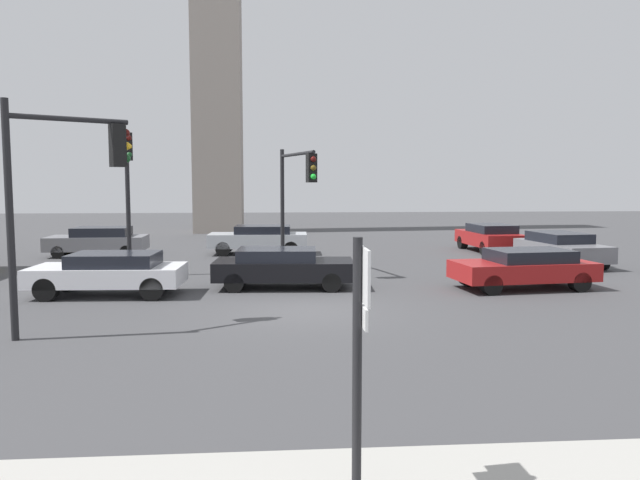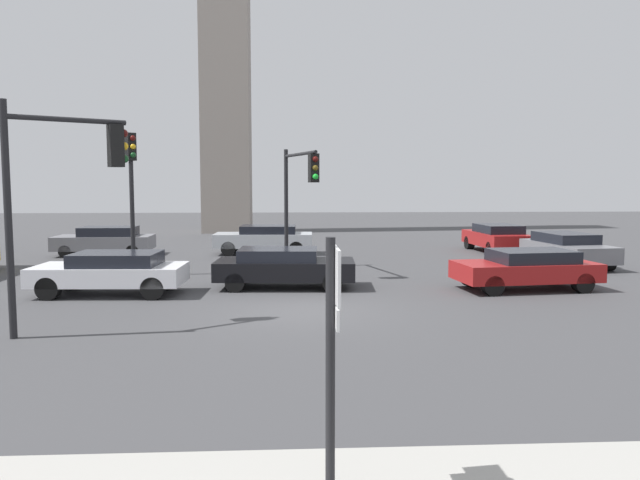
{
  "view_description": "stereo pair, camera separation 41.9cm",
  "coord_description": "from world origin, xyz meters",
  "px_view_note": "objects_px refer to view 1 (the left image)",
  "views": [
    {
      "loc": [
        -0.83,
        -16.32,
        3.43
      ],
      "look_at": [
        0.58,
        1.86,
        1.73
      ],
      "focal_mm": 34.55,
      "sensor_mm": 36.0,
      "label": 1
    },
    {
      "loc": [
        -0.41,
        -16.34,
        3.43
      ],
      "look_at": [
        0.58,
        1.86,
        1.73
      ],
      "focal_mm": 34.55,
      "sensor_mm": 36.0,
      "label": 2
    }
  ],
  "objects_px": {
    "direction_sign": "(359,337)",
    "car_7": "(110,272)",
    "car_6": "(98,241)",
    "traffic_light_1": "(66,175)",
    "car_0": "(561,248)",
    "car_1": "(524,267)",
    "traffic_light_0": "(127,177)",
    "traffic_light_2": "(296,183)",
    "car_5": "(282,267)",
    "car_8": "(259,239)",
    "car_2": "(490,237)"
  },
  "relations": [
    {
      "from": "car_6",
      "to": "direction_sign",
      "type": "bearing_deg",
      "value": 110.42
    },
    {
      "from": "car_2",
      "to": "car_6",
      "type": "bearing_deg",
      "value": 87.69
    },
    {
      "from": "car_0",
      "to": "car_6",
      "type": "distance_m",
      "value": 20.66
    },
    {
      "from": "car_0",
      "to": "car_7",
      "type": "bearing_deg",
      "value": -78.34
    },
    {
      "from": "car_6",
      "to": "traffic_light_2",
      "type": "bearing_deg",
      "value": 144.53
    },
    {
      "from": "direction_sign",
      "to": "traffic_light_2",
      "type": "bearing_deg",
      "value": 90.22
    },
    {
      "from": "direction_sign",
      "to": "car_7",
      "type": "bearing_deg",
      "value": 114.77
    },
    {
      "from": "car_6",
      "to": "car_1",
      "type": "bearing_deg",
      "value": 146.94
    },
    {
      "from": "car_8",
      "to": "car_5",
      "type": "bearing_deg",
      "value": 97.88
    },
    {
      "from": "car_1",
      "to": "car_5",
      "type": "xyz_separation_m",
      "value": [
        -7.8,
        0.81,
        0.0
      ]
    },
    {
      "from": "car_5",
      "to": "car_8",
      "type": "relative_size",
      "value": 0.97
    },
    {
      "from": "direction_sign",
      "to": "car_5",
      "type": "height_order",
      "value": "direction_sign"
    },
    {
      "from": "traffic_light_2",
      "to": "car_7",
      "type": "bearing_deg",
      "value": -70.37
    },
    {
      "from": "direction_sign",
      "to": "traffic_light_1",
      "type": "distance_m",
      "value": 9.98
    },
    {
      "from": "traffic_light_0",
      "to": "car_7",
      "type": "distance_m",
      "value": 4.83
    },
    {
      "from": "car_1",
      "to": "car_6",
      "type": "xyz_separation_m",
      "value": [
        -16.25,
        10.25,
        0.02
      ]
    },
    {
      "from": "car_1",
      "to": "car_7",
      "type": "height_order",
      "value": "car_7"
    },
    {
      "from": "car_1",
      "to": "car_2",
      "type": "distance_m",
      "value": 10.93
    },
    {
      "from": "car_0",
      "to": "car_8",
      "type": "distance_m",
      "value": 13.55
    },
    {
      "from": "car_7",
      "to": "direction_sign",
      "type": "bearing_deg",
      "value": 116.81
    },
    {
      "from": "car_5",
      "to": "car_6",
      "type": "relative_size",
      "value": 1.03
    },
    {
      "from": "direction_sign",
      "to": "traffic_light_1",
      "type": "relative_size",
      "value": 0.52
    },
    {
      "from": "car_7",
      "to": "traffic_light_2",
      "type": "bearing_deg",
      "value": -142.26
    },
    {
      "from": "traffic_light_2",
      "to": "car_1",
      "type": "xyz_separation_m",
      "value": [
        7.21,
        -4.0,
        -2.71
      ]
    },
    {
      "from": "car_1",
      "to": "car_6",
      "type": "bearing_deg",
      "value": -38.63
    },
    {
      "from": "traffic_light_2",
      "to": "car_5",
      "type": "xyz_separation_m",
      "value": [
        -0.59,
        -3.19,
        -2.71
      ]
    },
    {
      "from": "car_1",
      "to": "car_8",
      "type": "height_order",
      "value": "car_8"
    },
    {
      "from": "traffic_light_1",
      "to": "car_7",
      "type": "bearing_deg",
      "value": 61.89
    },
    {
      "from": "traffic_light_0",
      "to": "traffic_light_2",
      "type": "distance_m",
      "value": 6.13
    },
    {
      "from": "car_0",
      "to": "car_5",
      "type": "bearing_deg",
      "value": -75.0
    },
    {
      "from": "traffic_light_1",
      "to": "car_6",
      "type": "height_order",
      "value": "traffic_light_1"
    },
    {
      "from": "traffic_light_1",
      "to": "car_6",
      "type": "xyz_separation_m",
      "value": [
        -3.52,
        15.08,
        -2.89
      ]
    },
    {
      "from": "car_6",
      "to": "car_7",
      "type": "xyz_separation_m",
      "value": [
        3.19,
        -10.41,
        -0.0
      ]
    },
    {
      "from": "car_2",
      "to": "car_7",
      "type": "relative_size",
      "value": 0.98
    },
    {
      "from": "traffic_light_1",
      "to": "car_0",
      "type": "relative_size",
      "value": 1.13
    },
    {
      "from": "car_1",
      "to": "car_7",
      "type": "xyz_separation_m",
      "value": [
        -13.06,
        -0.16,
        0.02
      ]
    },
    {
      "from": "traffic_light_1",
      "to": "traffic_light_2",
      "type": "relative_size",
      "value": 1.1
    },
    {
      "from": "car_0",
      "to": "traffic_light_2",
      "type": "bearing_deg",
      "value": -89.26
    },
    {
      "from": "traffic_light_0",
      "to": "car_7",
      "type": "relative_size",
      "value": 1.14
    },
    {
      "from": "direction_sign",
      "to": "car_0",
      "type": "distance_m",
      "value": 21.51
    },
    {
      "from": "traffic_light_1",
      "to": "car_5",
      "type": "bearing_deg",
      "value": 16.71
    },
    {
      "from": "car_8",
      "to": "car_2",
      "type": "bearing_deg",
      "value": -176.91
    },
    {
      "from": "car_1",
      "to": "car_5",
      "type": "distance_m",
      "value": 7.84
    },
    {
      "from": "traffic_light_0",
      "to": "car_1",
      "type": "height_order",
      "value": "traffic_light_0"
    },
    {
      "from": "traffic_light_0",
      "to": "traffic_light_1",
      "type": "distance_m",
      "value": 8.54
    },
    {
      "from": "traffic_light_1",
      "to": "car_8",
      "type": "distance_m",
      "value": 16.01
    },
    {
      "from": "car_2",
      "to": "car_6",
      "type": "relative_size",
      "value": 1.01
    },
    {
      "from": "traffic_light_0",
      "to": "car_2",
      "type": "distance_m",
      "value": 17.66
    },
    {
      "from": "direction_sign",
      "to": "traffic_light_2",
      "type": "height_order",
      "value": "traffic_light_2"
    },
    {
      "from": "traffic_light_1",
      "to": "car_5",
      "type": "distance_m",
      "value": 8.04
    }
  ]
}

